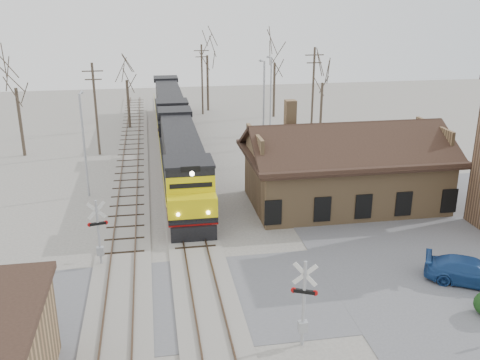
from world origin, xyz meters
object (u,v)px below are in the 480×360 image
(locomotive_lead, at_px, (182,161))
(locomotive_trailing, at_px, (170,108))
(depot, at_px, (344,174))
(parked_car, at_px, (471,272))

(locomotive_lead, distance_m, locomotive_trailing, 21.98)
(locomotive_lead, xyz_separation_m, locomotive_trailing, (0.00, 21.98, -0.00))
(locomotive_lead, height_order, locomotive_trailing, locomotive_lead)
(depot, distance_m, parked_car, 13.32)
(locomotive_lead, relative_size, locomotive_trailing, 1.00)
(locomotive_trailing, xyz_separation_m, parked_car, (14.77, -39.93, -1.82))
(parked_car, bearing_deg, depot, 41.53)
(depot, relative_size, locomotive_lead, 0.70)
(locomotive_lead, bearing_deg, locomotive_trailing, 90.00)
(locomotive_trailing, bearing_deg, locomotive_lead, -90.00)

